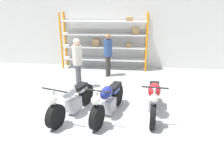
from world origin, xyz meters
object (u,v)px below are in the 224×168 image
motorcycle_silver (72,100)px  motorcycle_red (154,98)px  person_near_rack (108,52)px  motorcycle_blue (108,101)px  shelving_rack (106,40)px  person_browsing (78,60)px

motorcycle_silver → motorcycle_red: bearing=114.1°
motorcycle_silver → person_near_rack: person_near_rack is taller
motorcycle_silver → motorcycle_blue: (0.94, 0.05, 0.01)m
motorcycle_blue → motorcycle_red: motorcycle_red is taller
motorcycle_silver → motorcycle_blue: bearing=109.8°
shelving_rack → person_near_rack: bearing=-77.8°
motorcycle_red → person_near_rack: (-1.59, 3.04, 0.51)m
motorcycle_red → person_browsing: size_ratio=1.18×
shelving_rack → motorcycle_red: (1.81, -4.07, -0.78)m
motorcycle_red → motorcycle_blue: bearing=-75.0°
motorcycle_silver → person_near_rack: 3.39m
motorcycle_silver → person_near_rack: (0.53, 3.30, 0.56)m
motorcycle_blue → motorcycle_red: (1.17, 0.21, 0.04)m
person_browsing → person_near_rack: (0.84, 1.40, -0.02)m
motorcycle_silver → motorcycle_blue: motorcycle_blue is taller
motorcycle_red → motorcycle_silver: bearing=-78.3°
person_browsing → motorcycle_blue: bearing=129.0°
motorcycle_silver → person_browsing: 2.01m
motorcycle_blue → person_browsing: size_ratio=1.15×
motorcycle_blue → motorcycle_red: size_ratio=0.98×
motorcycle_blue → person_near_rack: 3.32m
person_browsing → person_near_rack: 1.63m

